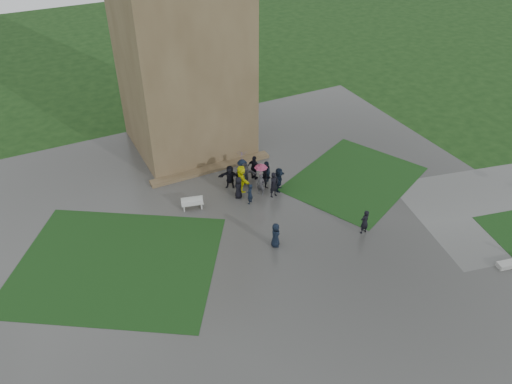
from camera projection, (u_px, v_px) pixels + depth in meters
name	position (u px, v px, depth m)	size (l,w,h in m)	color
ground	(284.00, 261.00, 28.17)	(120.00, 120.00, 0.00)	black
plaza	(267.00, 240.00, 29.62)	(34.00, 34.00, 0.02)	#383835
lawn_inset_left	(117.00, 264.00, 27.95)	(11.00, 9.00, 0.01)	black
lawn_inset_right	(354.00, 179.00, 34.92)	(9.00, 7.00, 0.01)	black
tower	(180.00, 28.00, 33.90)	(8.00, 8.00, 18.00)	brown
tower_plinth	(211.00, 169.00, 35.82)	(9.00, 0.80, 0.22)	brown
bench	(192.00, 203.00, 31.91)	(1.46, 0.76, 0.81)	#B3B4AF
visitor_cluster	(250.00, 176.00, 33.49)	(4.30, 3.39, 2.48)	black
pedestrian_mid	(276.00, 235.00, 28.76)	(0.77, 0.52, 1.57)	black
pedestrian_near	(365.00, 222.00, 29.71)	(0.60, 0.39, 1.64)	black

